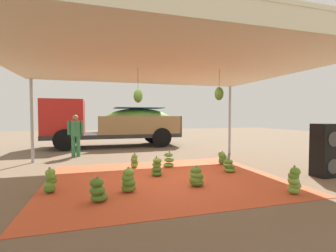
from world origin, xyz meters
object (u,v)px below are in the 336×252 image
banana_bunch_2 (169,161)px  cargo_truck_main (111,123)px  banana_bunch_4 (196,177)px  banana_bunch_6 (50,181)px  speaker_stack (325,150)px  banana_bunch_8 (128,181)px  worker_0 (76,132)px  banana_bunch_9 (98,191)px  banana_bunch_5 (229,166)px  banana_bunch_7 (134,161)px  banana_bunch_0 (157,168)px  banana_bunch_1 (223,158)px  banana_bunch_3 (294,182)px

banana_bunch_2 → cargo_truck_main: size_ratio=0.07×
banana_bunch_4 → cargo_truck_main: (-1.49, 7.88, 1.05)m
banana_bunch_6 → speaker_stack: size_ratio=0.38×
banana_bunch_8 → speaker_stack: (5.14, -0.14, 0.46)m
banana_bunch_4 → speaker_stack: size_ratio=0.33×
banana_bunch_4 → cargo_truck_main: size_ratio=0.07×
banana_bunch_8 → worker_0: 5.27m
banana_bunch_2 → banana_bunch_6: (-3.07, -1.73, 0.04)m
worker_0 → banana_bunch_9: bearing=-81.0°
banana_bunch_5 → banana_bunch_7: bearing=151.6°
banana_bunch_2 → banana_bunch_9: bearing=-129.6°
banana_bunch_7 → banana_bunch_8: 2.37m
banana_bunch_2 → speaker_stack: (3.64, -2.27, 0.49)m
banana_bunch_7 → cargo_truck_main: size_ratio=0.07×
banana_bunch_5 → banana_bunch_6: banana_bunch_6 is taller
banana_bunch_6 → banana_bunch_5: bearing=7.2°
banana_bunch_0 → banana_bunch_4: banana_bunch_0 is taller
banana_bunch_0 → banana_bunch_6: bearing=-163.6°
banana_bunch_7 → cargo_truck_main: bearing=94.3°
banana_bunch_6 → banana_bunch_8: size_ratio=1.01×
banana_bunch_2 → banana_bunch_4: 2.15m
banana_bunch_4 → banana_bunch_7: bearing=114.5°
worker_0 → banana_bunch_8: bearing=-73.6°
banana_bunch_0 → banana_bunch_2: banana_bunch_0 is taller
banana_bunch_8 → banana_bunch_9: banana_bunch_8 is taller
banana_bunch_9 → banana_bunch_1: bearing=31.9°
worker_0 → banana_bunch_4: bearing=-59.2°
banana_bunch_6 → banana_bunch_8: bearing=-14.5°
banana_bunch_1 → banana_bunch_8: size_ratio=0.83×
banana_bunch_7 → cargo_truck_main: cargo_truck_main is taller
banana_bunch_1 → banana_bunch_5: (-0.38, -1.05, -0.02)m
banana_bunch_2 → banana_bunch_0: bearing=-121.8°
banana_bunch_4 → banana_bunch_5: bearing=35.0°
banana_bunch_9 → cargo_truck_main: cargo_truck_main is taller
banana_bunch_7 → banana_bunch_8: banana_bunch_8 is taller
banana_bunch_0 → banana_bunch_1: banana_bunch_0 is taller
banana_bunch_8 → worker_0: (-1.47, 5.01, 0.72)m
banana_bunch_6 → speaker_stack: (6.71, -0.54, 0.46)m
cargo_truck_main → banana_bunch_3: bearing=-70.5°
banana_bunch_3 → banana_bunch_5: 2.10m
banana_bunch_5 → banana_bunch_8: 3.11m
banana_bunch_0 → banana_bunch_9: banana_bunch_0 is taller
banana_bunch_8 → banana_bunch_4: bearing=-0.7°
banana_bunch_0 → banana_bunch_8: bearing=-128.1°
speaker_stack → banana_bunch_1: bearing=129.9°
banana_bunch_6 → worker_0: worker_0 is taller
banana_bunch_1 → banana_bunch_3: size_ratio=0.74×
banana_bunch_4 → banana_bunch_7: size_ratio=1.03×
worker_0 → cargo_truck_main: bearing=62.1°
banana_bunch_7 → speaker_stack: bearing=-27.7°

